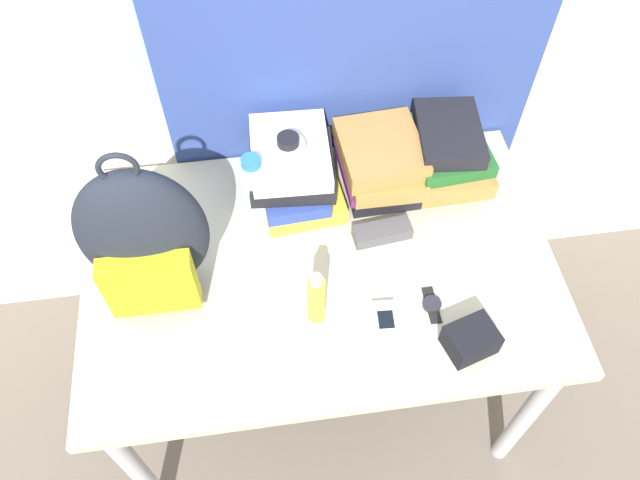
{
  "coord_description": "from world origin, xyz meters",
  "views": [
    {
      "loc": [
        -0.12,
        -0.46,
        2.04
      ],
      "look_at": [
        0.0,
        0.39,
        0.82
      ],
      "focal_mm": 35.0,
      "sensor_mm": 36.0,
      "label": 1
    }
  ],
  "objects_px": {
    "book_stack_left": "(293,172)",
    "sunglasses_case": "(382,232)",
    "wristwatch": "(432,304)",
    "backpack": "(144,238)",
    "sunscreen_bottle": "(316,299)",
    "cell_phone": "(386,321)",
    "book_stack_center": "(380,162)",
    "camera_pouch": "(471,340)",
    "book_stack_right": "(448,153)",
    "water_bottle": "(254,189)",
    "sports_bottle": "(290,172)"
  },
  "relations": [
    {
      "from": "book_stack_left",
      "to": "wristwatch",
      "type": "relative_size",
      "value": 2.9
    },
    {
      "from": "water_bottle",
      "to": "sunglasses_case",
      "type": "distance_m",
      "value": 0.35
    },
    {
      "from": "book_stack_right",
      "to": "wristwatch",
      "type": "xyz_separation_m",
      "value": [
        -0.13,
        -0.4,
        -0.08
      ]
    },
    {
      "from": "water_bottle",
      "to": "wristwatch",
      "type": "distance_m",
      "value": 0.53
    },
    {
      "from": "backpack",
      "to": "book_stack_center",
      "type": "height_order",
      "value": "backpack"
    },
    {
      "from": "book_stack_center",
      "to": "sunglasses_case",
      "type": "relative_size",
      "value": 1.76
    },
    {
      "from": "book_stack_center",
      "to": "cell_phone",
      "type": "height_order",
      "value": "book_stack_center"
    },
    {
      "from": "water_bottle",
      "to": "sunglasses_case",
      "type": "relative_size",
      "value": 1.36
    },
    {
      "from": "book_stack_right",
      "to": "sunglasses_case",
      "type": "relative_size",
      "value": 1.77
    },
    {
      "from": "book_stack_center",
      "to": "camera_pouch",
      "type": "relative_size",
      "value": 2.11
    },
    {
      "from": "backpack",
      "to": "book_stack_center",
      "type": "xyz_separation_m",
      "value": [
        0.59,
        0.24,
        -0.11
      ]
    },
    {
      "from": "sunscreen_bottle",
      "to": "wristwatch",
      "type": "height_order",
      "value": "sunscreen_bottle"
    },
    {
      "from": "book_stack_left",
      "to": "sports_bottle",
      "type": "distance_m",
      "value": 0.04
    },
    {
      "from": "book_stack_right",
      "to": "sports_bottle",
      "type": "bearing_deg",
      "value": -175.88
    },
    {
      "from": "book_stack_center",
      "to": "cell_phone",
      "type": "relative_size",
      "value": 2.56
    },
    {
      "from": "sports_bottle",
      "to": "sunscreen_bottle",
      "type": "distance_m",
      "value": 0.36
    },
    {
      "from": "sunglasses_case",
      "to": "book_stack_center",
      "type": "bearing_deg",
      "value": 81.84
    },
    {
      "from": "cell_phone",
      "to": "sunscreen_bottle",
      "type": "bearing_deg",
      "value": 165.42
    },
    {
      "from": "water_bottle",
      "to": "wristwatch",
      "type": "xyz_separation_m",
      "value": [
        0.39,
        -0.34,
        -0.09
      ]
    },
    {
      "from": "water_bottle",
      "to": "sports_bottle",
      "type": "relative_size",
      "value": 0.88
    },
    {
      "from": "book_stack_left",
      "to": "sunglasses_case",
      "type": "xyz_separation_m",
      "value": [
        0.21,
        -0.18,
        -0.07
      ]
    },
    {
      "from": "backpack",
      "to": "sunscreen_bottle",
      "type": "bearing_deg",
      "value": -21.47
    },
    {
      "from": "wristwatch",
      "to": "water_bottle",
      "type": "bearing_deg",
      "value": 139.18
    },
    {
      "from": "backpack",
      "to": "sunscreen_bottle",
      "type": "distance_m",
      "value": 0.41
    },
    {
      "from": "sunscreen_bottle",
      "to": "cell_phone",
      "type": "bearing_deg",
      "value": -14.58
    },
    {
      "from": "book_stack_right",
      "to": "sunscreen_bottle",
      "type": "height_order",
      "value": "book_stack_right"
    },
    {
      "from": "book_stack_left",
      "to": "cell_phone",
      "type": "relative_size",
      "value": 2.7
    },
    {
      "from": "wristwatch",
      "to": "backpack",
      "type": "bearing_deg",
      "value": 166.48
    },
    {
      "from": "book_stack_left",
      "to": "sports_bottle",
      "type": "xyz_separation_m",
      "value": [
        -0.01,
        -0.02,
        0.03
      ]
    },
    {
      "from": "sunscreen_bottle",
      "to": "cell_phone",
      "type": "xyz_separation_m",
      "value": [
        0.16,
        -0.04,
        -0.07
      ]
    },
    {
      "from": "backpack",
      "to": "sunscreen_bottle",
      "type": "relative_size",
      "value": 2.61
    },
    {
      "from": "wristwatch",
      "to": "camera_pouch",
      "type": "bearing_deg",
      "value": -63.52
    },
    {
      "from": "sports_bottle",
      "to": "wristwatch",
      "type": "distance_m",
      "value": 0.49
    },
    {
      "from": "book_stack_right",
      "to": "sunglasses_case",
      "type": "distance_m",
      "value": 0.29
    },
    {
      "from": "book_stack_left",
      "to": "sunscreen_bottle",
      "type": "relative_size",
      "value": 1.66
    },
    {
      "from": "backpack",
      "to": "book_stack_right",
      "type": "bearing_deg",
      "value": 17.65
    },
    {
      "from": "book_stack_center",
      "to": "camera_pouch",
      "type": "bearing_deg",
      "value": -77.77
    },
    {
      "from": "wristwatch",
      "to": "cell_phone",
      "type": "bearing_deg",
      "value": -165.85
    },
    {
      "from": "sports_bottle",
      "to": "sunglasses_case",
      "type": "bearing_deg",
      "value": -34.97
    },
    {
      "from": "book_stack_right",
      "to": "water_bottle",
      "type": "distance_m",
      "value": 0.53
    },
    {
      "from": "sunglasses_case",
      "to": "wristwatch",
      "type": "height_order",
      "value": "sunglasses_case"
    },
    {
      "from": "sunscreen_bottle",
      "to": "camera_pouch",
      "type": "height_order",
      "value": "sunscreen_bottle"
    },
    {
      "from": "book_stack_right",
      "to": "sports_bottle",
      "type": "relative_size",
      "value": 1.15
    },
    {
      "from": "book_stack_center",
      "to": "water_bottle",
      "type": "relative_size",
      "value": 1.3
    },
    {
      "from": "book_stack_right",
      "to": "cell_phone",
      "type": "xyz_separation_m",
      "value": [
        -0.25,
        -0.43,
        -0.08
      ]
    },
    {
      "from": "wristwatch",
      "to": "sunglasses_case",
      "type": "bearing_deg",
      "value": 110.0
    },
    {
      "from": "book_stack_center",
      "to": "sunglasses_case",
      "type": "distance_m",
      "value": 0.19
    },
    {
      "from": "sunscreen_bottle",
      "to": "sunglasses_case",
      "type": "xyz_separation_m",
      "value": [
        0.2,
        0.21,
        -0.06
      ]
    },
    {
      "from": "backpack",
      "to": "wristwatch",
      "type": "bearing_deg",
      "value": -13.52
    },
    {
      "from": "camera_pouch",
      "to": "book_stack_left",
      "type": "bearing_deg",
      "value": 124.05
    }
  ]
}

